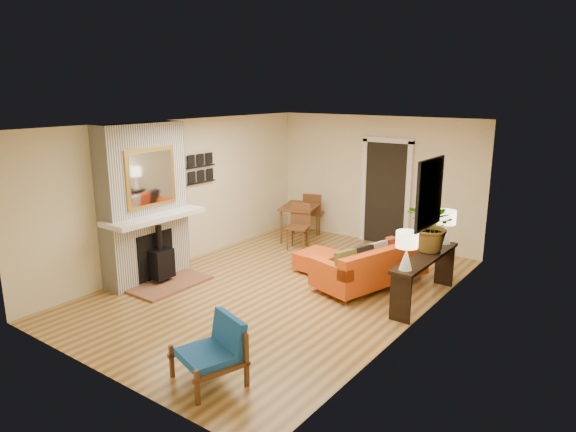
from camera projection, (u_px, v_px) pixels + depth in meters
name	position (u px, v px, depth m)	size (l,w,h in m)	color
room_shell	(390.00, 191.00, 9.70)	(6.50, 6.50, 6.50)	#B78C46
fireplace	(145.00, 207.00, 8.35)	(1.09, 1.68, 2.60)	white
sofa	(374.00, 266.00, 8.28)	(1.34, 2.11, 0.77)	silver
ottoman	(319.00, 260.00, 8.98)	(0.73, 0.73, 0.34)	silver
blue_chair	(216.00, 347.00, 5.59)	(0.85, 0.84, 0.71)	brown
dining_table	(303.00, 213.00, 10.76)	(1.07, 1.71, 0.90)	brown
console_table	(425.00, 265.00, 7.60)	(0.34, 1.85, 0.72)	black
lamp_near	(407.00, 246.00, 6.90)	(0.30, 0.30, 0.54)	white
lamp_far	(446.00, 223.00, 8.09)	(0.30, 0.30, 0.54)	white
houseplant	(433.00, 225.00, 7.66)	(0.74, 0.64, 0.82)	#1E5919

